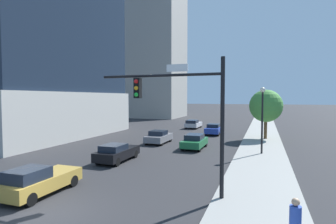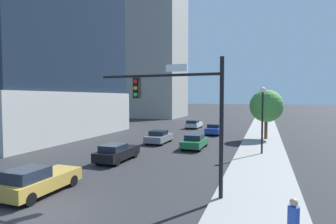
{
  "view_description": "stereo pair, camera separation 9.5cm",
  "coord_description": "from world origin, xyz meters",
  "px_view_note": "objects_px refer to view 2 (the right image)",
  "views": [
    {
      "loc": [
        8.61,
        -8.93,
        4.94
      ],
      "look_at": [
        0.94,
        12.72,
        3.71
      ],
      "focal_mm": 29.12,
      "sensor_mm": 36.0,
      "label": 1
    },
    {
      "loc": [
        8.7,
        -8.9,
        4.94
      ],
      "look_at": [
        0.94,
        12.72,
        3.71
      ],
      "focal_mm": 29.12,
      "sensor_mm": 36.0,
      "label": 2
    }
  ],
  "objects_px": {
    "street_lamp": "(262,110)",
    "car_green": "(195,141)",
    "construction_building": "(155,42)",
    "car_gold": "(38,181)",
    "car_gray": "(159,137)",
    "car_black": "(117,152)",
    "car_silver": "(194,124)",
    "street_tree": "(266,106)",
    "car_blue": "(214,129)",
    "traffic_light_pole": "(181,103)"
  },
  "relations": [
    {
      "from": "street_lamp",
      "to": "car_blue",
      "type": "xyz_separation_m",
      "value": [
        -6.15,
        11.58,
        -3.15
      ]
    },
    {
      "from": "street_tree",
      "to": "car_black",
      "type": "distance_m",
      "value": 18.98
    },
    {
      "from": "construction_building",
      "to": "car_gray",
      "type": "height_order",
      "value": "construction_building"
    },
    {
      "from": "traffic_light_pole",
      "to": "car_silver",
      "type": "height_order",
      "value": "traffic_light_pole"
    },
    {
      "from": "car_green",
      "to": "car_gray",
      "type": "bearing_deg",
      "value": 158.59
    },
    {
      "from": "car_gold",
      "to": "car_blue",
      "type": "height_order",
      "value": "car_gold"
    },
    {
      "from": "street_lamp",
      "to": "car_black",
      "type": "height_order",
      "value": "street_lamp"
    },
    {
      "from": "construction_building",
      "to": "traffic_light_pole",
      "type": "relative_size",
      "value": 6.32
    },
    {
      "from": "traffic_light_pole",
      "to": "car_silver",
      "type": "distance_m",
      "value": 30.49
    },
    {
      "from": "street_lamp",
      "to": "car_green",
      "type": "xyz_separation_m",
      "value": [
        -6.15,
        1.02,
        -3.16
      ]
    },
    {
      "from": "construction_building",
      "to": "street_tree",
      "type": "height_order",
      "value": "construction_building"
    },
    {
      "from": "car_gold",
      "to": "car_black",
      "type": "bearing_deg",
      "value": 90.0
    },
    {
      "from": "car_black",
      "to": "car_gold",
      "type": "xyz_separation_m",
      "value": [
        -0.0,
        -7.7,
        0.03
      ]
    },
    {
      "from": "street_lamp",
      "to": "street_tree",
      "type": "bearing_deg",
      "value": 87.95
    },
    {
      "from": "traffic_light_pole",
      "to": "street_tree",
      "type": "relative_size",
      "value": 1.18
    },
    {
      "from": "car_gold",
      "to": "street_tree",
      "type": "bearing_deg",
      "value": 64.62
    },
    {
      "from": "car_black",
      "to": "car_green",
      "type": "height_order",
      "value": "car_green"
    },
    {
      "from": "construction_building",
      "to": "car_green",
      "type": "distance_m",
      "value": 47.0
    },
    {
      "from": "street_lamp",
      "to": "car_gold",
      "type": "distance_m",
      "value": 17.67
    },
    {
      "from": "car_gray",
      "to": "car_green",
      "type": "height_order",
      "value": "car_green"
    },
    {
      "from": "car_silver",
      "to": "construction_building",
      "type": "bearing_deg",
      "value": 125.82
    },
    {
      "from": "street_lamp",
      "to": "car_green",
      "type": "bearing_deg",
      "value": 170.58
    },
    {
      "from": "car_silver",
      "to": "car_gold",
      "type": "relative_size",
      "value": 0.95
    },
    {
      "from": "traffic_light_pole",
      "to": "car_gray",
      "type": "xyz_separation_m",
      "value": [
        -6.87,
        14.31,
        -3.99
      ]
    },
    {
      "from": "traffic_light_pole",
      "to": "car_gold",
      "type": "xyz_separation_m",
      "value": [
        -6.87,
        -2.27,
        -3.95
      ]
    },
    {
      "from": "construction_building",
      "to": "car_gray",
      "type": "relative_size",
      "value": 10.53
    },
    {
      "from": "car_black",
      "to": "car_silver",
      "type": "distance_m",
      "value": 24.0
    },
    {
      "from": "construction_building",
      "to": "car_gold",
      "type": "distance_m",
      "value": 58.44
    },
    {
      "from": "traffic_light_pole",
      "to": "car_gold",
      "type": "height_order",
      "value": "traffic_light_pole"
    },
    {
      "from": "street_lamp",
      "to": "car_silver",
      "type": "xyz_separation_m",
      "value": [
        -10.54,
        17.87,
        -3.17
      ]
    },
    {
      "from": "car_black",
      "to": "car_blue",
      "type": "bearing_deg",
      "value": 76.06
    },
    {
      "from": "car_silver",
      "to": "car_green",
      "type": "bearing_deg",
      "value": -75.38
    },
    {
      "from": "traffic_light_pole",
      "to": "car_black",
      "type": "height_order",
      "value": "traffic_light_pole"
    },
    {
      "from": "street_lamp",
      "to": "car_green",
      "type": "height_order",
      "value": "street_lamp"
    },
    {
      "from": "traffic_light_pole",
      "to": "street_lamp",
      "type": "height_order",
      "value": "traffic_light_pole"
    },
    {
      "from": "traffic_light_pole",
      "to": "car_green",
      "type": "distance_m",
      "value": 13.42
    },
    {
      "from": "car_black",
      "to": "car_silver",
      "type": "xyz_separation_m",
      "value": [
        0.0,
        24.0,
        0.0
      ]
    },
    {
      "from": "street_tree",
      "to": "car_gold",
      "type": "bearing_deg",
      "value": -115.38
    },
    {
      "from": "construction_building",
      "to": "car_green",
      "type": "xyz_separation_m",
      "value": [
        20.01,
        -38.49,
        -18.08
      ]
    },
    {
      "from": "construction_building",
      "to": "street_lamp",
      "type": "relative_size",
      "value": 7.48
    },
    {
      "from": "traffic_light_pole",
      "to": "car_silver",
      "type": "bearing_deg",
      "value": 103.14
    },
    {
      "from": "construction_building",
      "to": "car_blue",
      "type": "height_order",
      "value": "construction_building"
    },
    {
      "from": "car_green",
      "to": "car_gold",
      "type": "xyz_separation_m",
      "value": [
        -4.4,
        -14.85,
        0.01
      ]
    },
    {
      "from": "car_silver",
      "to": "car_green",
      "type": "height_order",
      "value": "car_green"
    },
    {
      "from": "car_gold",
      "to": "car_blue",
      "type": "relative_size",
      "value": 1.07
    },
    {
      "from": "street_tree",
      "to": "car_silver",
      "type": "xyz_separation_m",
      "value": [
        -10.87,
        8.79,
        -3.25
      ]
    },
    {
      "from": "traffic_light_pole",
      "to": "car_green",
      "type": "relative_size",
      "value": 1.63
    },
    {
      "from": "street_tree",
      "to": "car_green",
      "type": "bearing_deg",
      "value": -128.77
    },
    {
      "from": "street_tree",
      "to": "car_gray",
      "type": "height_order",
      "value": "street_tree"
    },
    {
      "from": "street_tree",
      "to": "car_blue",
      "type": "relative_size",
      "value": 1.42
    }
  ]
}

